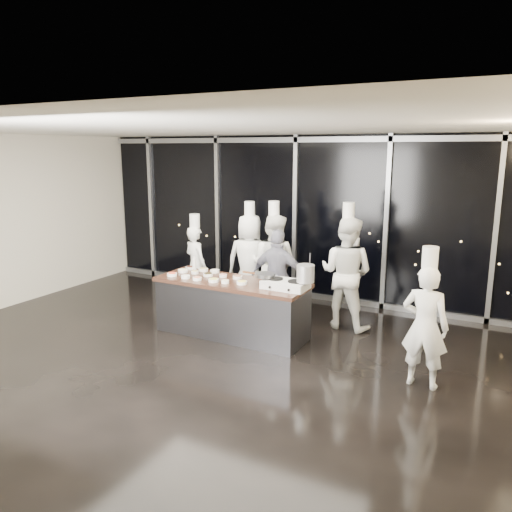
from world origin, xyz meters
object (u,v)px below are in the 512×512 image
at_px(guest, 278,277).
at_px(chef_side, 425,325).
at_px(chef_center, 273,264).
at_px(chef_right, 346,272).
at_px(stock_pot, 305,273).
at_px(demo_counter, 232,308).
at_px(chef_far_left, 196,264).
at_px(chef_left, 250,261).
at_px(frying_pan, 264,275).
at_px(stove, 285,284).

relative_size(guest, chef_side, 0.91).
height_order(chef_center, chef_right, chef_right).
bearing_deg(stock_pot, demo_counter, 179.17).
height_order(demo_counter, chef_center, chef_center).
distance_m(chef_far_left, chef_left, 1.06).
bearing_deg(chef_side, chef_right, -43.12).
height_order(guest, chef_right, chef_right).
xyz_separation_m(chef_center, chef_side, (2.90, -1.70, -0.11)).
distance_m(chef_right, chef_side, 2.21).
bearing_deg(chef_right, guest, 25.75).
height_order(frying_pan, chef_right, chef_right).
xyz_separation_m(stock_pot, chef_far_left, (-2.69, 1.12, -0.38)).
distance_m(frying_pan, chef_right, 1.51).
relative_size(chef_center, guest, 1.25).
relative_size(chef_right, chef_side, 1.17).
distance_m(chef_left, chef_center, 0.53).
height_order(chef_far_left, guest, chef_far_left).
distance_m(stove, chef_side, 2.11).
xyz_separation_m(stove, chef_side, (2.07, -0.39, -0.16)).
bearing_deg(chef_center, stove, 122.91).
height_order(chef_far_left, chef_side, chef_side).
height_order(stock_pot, chef_left, chef_left).
distance_m(stove, chef_center, 1.55).
relative_size(chef_far_left, chef_side, 0.98).
height_order(frying_pan, chef_far_left, chef_far_left).
bearing_deg(chef_right, demo_counter, 44.63).
height_order(frying_pan, chef_side, chef_side).
bearing_deg(chef_side, chef_left, -24.15).
distance_m(stock_pot, chef_center, 1.76).
height_order(demo_counter, guest, guest).
distance_m(chef_center, chef_side, 3.36).
bearing_deg(frying_pan, chef_right, 54.46).
height_order(demo_counter, chef_right, chef_right).
bearing_deg(chef_far_left, guest, -166.83).
distance_m(chef_far_left, chef_right, 2.93).
height_order(chef_far_left, chef_left, chef_left).
xyz_separation_m(chef_far_left, guest, (1.86, -0.29, 0.03)).
bearing_deg(chef_far_left, stock_pot, 179.39).
distance_m(frying_pan, chef_side, 2.46).
xyz_separation_m(stove, chef_right, (0.55, 1.21, -0.02)).
bearing_deg(chef_left, chef_far_left, 1.60).
relative_size(frying_pan, chef_side, 0.30).
relative_size(stock_pot, chef_far_left, 0.15).
bearing_deg(demo_counter, frying_pan, -1.86).
distance_m(frying_pan, chef_left, 1.73).
bearing_deg(guest, demo_counter, 57.30).
height_order(stove, chef_left, chef_left).
bearing_deg(frying_pan, chef_left, 126.74).
bearing_deg(chef_center, chef_far_left, 7.88).
xyz_separation_m(chef_left, chef_center, (0.53, -0.08, 0.02)).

